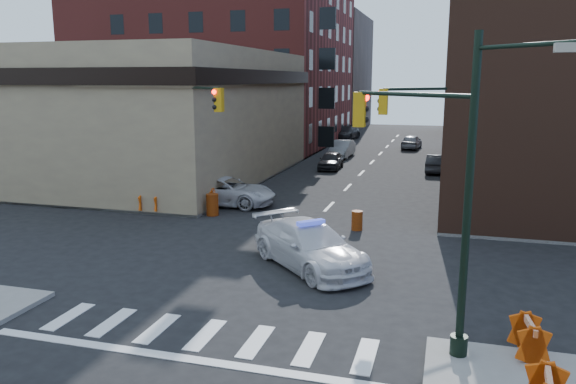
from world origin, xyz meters
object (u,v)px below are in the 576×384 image
Objects in this scene: parked_car_wnear at (331,160)px; barricade_nw_a at (204,198)px; pickup at (225,191)px; pedestrian_b at (153,193)px; pedestrian_a at (195,193)px; barricade_se_a at (529,338)px; barrel_road at (357,220)px; police_car at (310,246)px; parked_car_enear at (437,164)px; barrel_bank at (212,205)px; parked_car_wfar at (342,149)px.

barricade_nw_a is at bearing -105.17° from parked_car_wnear.
pickup is 4.13m from pedestrian_b.
barricade_se_a is at bearing -38.82° from pedestrian_a.
parked_car_wnear is at bearing 77.61° from pedestrian_a.
police_car is at bearing -98.43° from barrel_road.
parked_car_wnear is at bearing 14.52° from barricade_se_a.
parked_car_wnear is (-4.11, 23.72, -0.16)m from police_car.
parked_car_wnear and parked_car_enear have the same top height.
pickup is at bearing 37.77° from barricade_se_a.
barrel_road is (11.05, -0.48, -0.60)m from pedestrian_b.
police_car is at bearing -39.89° from pedestrian_a.
barrel_bank reaches higher than barrel_road.
parked_car_wfar is at bearing 52.73° from police_car.
barrel_road is at bearing -11.15° from barricade_nw_a.
barrel_road is 12.94m from barricade_se_a.
pedestrian_b is 1.48× the size of barricade_se_a.
pedestrian_a is (-0.70, -2.54, 0.33)m from pickup.
pedestrian_b is at bearing -110.89° from parked_car_wnear.
parked_car_wfar is at bearing 83.29° from barricade_nw_a.
police_car reaches higher than barricade_se_a.
parked_car_wnear is 8.21m from parked_car_enear.
pickup is 2.65m from pedestrian_a.
barrel_road is (5.40, -24.96, -0.31)m from parked_car_wfar.
police_car is 10.37m from pedestrian_a.
barrel_bank is at bearing 174.05° from barrel_road.
barrel_road is at bearing 0.23° from pedestrian_b.
police_car reaches higher than parked_car_wfar.
barricade_nw_a is (-8.79, 2.01, 0.18)m from barrel_road.
parked_car_wfar is 10.79m from parked_car_enear.
barricade_se_a is at bearing -61.32° from barrel_road.
parked_car_enear is 21.33m from pedestrian_a.
pedestrian_b reaches higher than parked_car_wnear.
parked_car_wnear is at bearing 78.18° from barricade_nw_a.
parked_car_wnear is at bearing -84.97° from parked_car_wfar.
parked_car_enear is 2.30× the size of pedestrian_b.
barrel_road is 0.76× the size of barricade_se_a.
barrel_road is (8.79, -0.82, -0.66)m from pedestrian_a.
parked_car_wfar is 5.04× the size of barrel_road.
barrel_bank is (-11.00, -17.63, -0.12)m from parked_car_enear.
barrel_bank is (-6.92, 6.67, -0.28)m from police_car.
parked_car_enear is 2.15× the size of pedestrian_a.
police_car is at bearing -141.92° from pickup.
pickup is at bearing 157.47° from barrel_road.
police_car is 5.16× the size of barrel_bank.
barrel_bank is (3.25, 0.33, -0.49)m from pedestrian_b.
parked_car_wnear is at bearing -12.14° from pickup.
pedestrian_b reaches higher than police_car.
barrel_bank is at bearing -173.29° from pickup.
pickup reaches higher than parked_car_wnear.
parked_car_wnear is 3.56× the size of barrel_bank.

